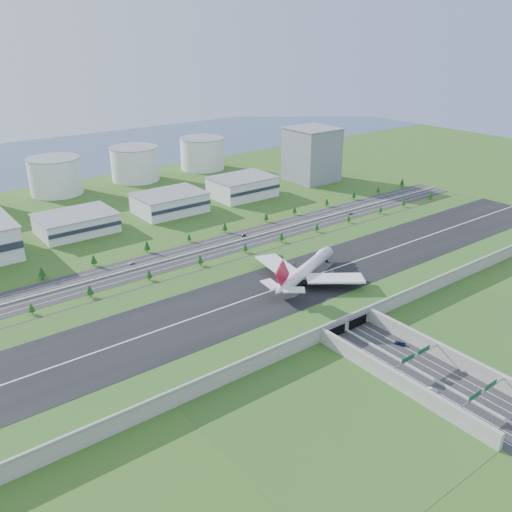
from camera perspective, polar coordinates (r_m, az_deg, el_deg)
ground at (r=332.56m, az=3.24°, el=-4.37°), size 1200.00×1200.00×0.00m
airfield_deck at (r=330.63m, az=3.26°, el=-3.74°), size 520.00×100.00×9.20m
underpass_road at (r=274.04m, az=17.10°, el=-11.15°), size 38.80×120.40×8.00m
sign_gantry_near at (r=274.15m, az=16.45°, el=-10.17°), size 38.70×0.70×9.80m
sign_gantry_far at (r=259.66m, az=22.72°, el=-13.19°), size 38.70×0.70×9.80m
north_expressway at (r=402.47m, az=-5.55°, el=0.59°), size 560.00×36.00×0.12m
tree_row at (r=402.78m, az=-5.45°, el=1.35°), size 501.26×48.67×8.41m
hangar_mid_a at (r=457.76m, az=-18.41°, el=3.29°), size 58.00×42.00×15.00m
hangar_mid_b at (r=489.13m, az=-9.07°, el=5.55°), size 58.00×42.00×17.00m
hangar_mid_c at (r=529.52m, az=-1.44°, el=7.29°), size 58.00×42.00×19.00m
office_tower at (r=587.84m, az=5.89°, el=10.56°), size 46.00×46.00×55.00m
fuel_tank_b at (r=572.36m, az=-20.36°, el=7.89°), size 50.00×50.00×35.00m
fuel_tank_c at (r=601.53m, az=-12.63°, el=9.44°), size 50.00×50.00×35.00m
fuel_tank_d at (r=640.73m, az=-5.67°, el=10.69°), size 50.00×50.00×35.00m
bay_water at (r=745.05m, az=-21.78°, el=9.54°), size 1200.00×260.00×0.06m
boeing_747 at (r=335.46m, az=5.37°, el=-1.34°), size 75.91×70.34×24.81m
car_0 at (r=276.41m, az=13.05°, el=-10.98°), size 3.02×4.85×1.54m
car_1 at (r=265.13m, az=18.08°, el=-13.23°), size 3.04×4.79×1.49m
car_2 at (r=294.63m, az=14.90°, el=-8.86°), size 4.39×6.35×1.61m
car_5 at (r=427.59m, az=-1.30°, el=2.18°), size 4.37×2.62×1.36m
car_6 at (r=486.91m, az=9.84°, el=4.47°), size 5.83×3.40×1.52m
car_7 at (r=387.40m, az=-13.04°, el=-0.71°), size 5.58×3.55×1.50m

